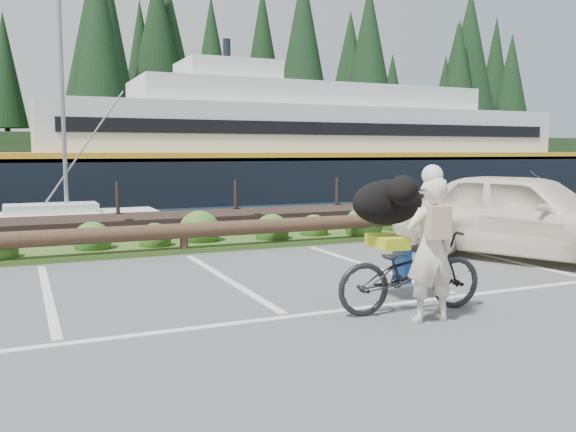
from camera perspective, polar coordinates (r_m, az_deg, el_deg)
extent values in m
plane|color=#4E4E50|center=(7.78, -1.15, -8.73)|extent=(72.00, 72.00, 0.00)
plane|color=#172B37|center=(55.10, -20.91, 2.38)|extent=(160.00, 160.00, 0.00)
cube|color=#3D5B21|center=(12.73, -10.46, -2.78)|extent=(34.00, 1.60, 0.10)
imported|color=black|center=(7.72, 11.38, -5.10)|extent=(1.99, 0.86, 1.02)
imported|color=beige|center=(7.27, 13.19, -3.11)|extent=(0.66, 0.47, 1.70)
ellipsoid|color=black|center=(8.14, 9.34, 1.28)|extent=(0.61, 1.09, 0.60)
imported|color=silver|center=(12.04, 21.32, 0.08)|extent=(3.76, 5.16, 1.63)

